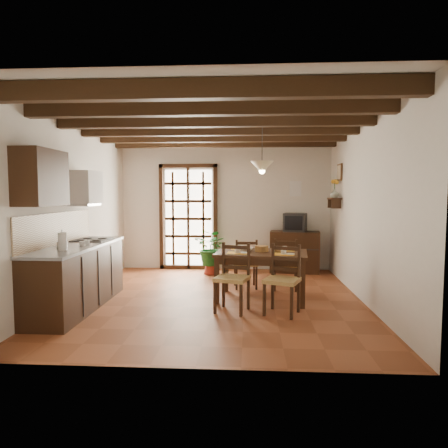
# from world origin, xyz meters

# --- Properties ---
(ground_plane) EXTENTS (5.00, 5.00, 0.00)m
(ground_plane) POSITION_xyz_m (0.00, 0.00, 0.00)
(ground_plane) COLOR brown
(room_shell) EXTENTS (4.52, 5.02, 2.81)m
(room_shell) POSITION_xyz_m (0.00, 0.00, 1.82)
(room_shell) COLOR silver
(room_shell) RESTS_ON ground_plane
(ceiling_beams) EXTENTS (4.50, 4.34, 0.20)m
(ceiling_beams) POSITION_xyz_m (0.00, 0.00, 2.69)
(ceiling_beams) COLOR black
(ceiling_beams) RESTS_ON room_shell
(french_door) EXTENTS (1.26, 0.11, 2.32)m
(french_door) POSITION_xyz_m (-0.80, 2.45, 1.18)
(french_door) COLOR white
(french_door) RESTS_ON ground_plane
(kitchen_counter) EXTENTS (0.64, 2.25, 1.38)m
(kitchen_counter) POSITION_xyz_m (-1.96, -0.60, 0.47)
(kitchen_counter) COLOR black
(kitchen_counter) RESTS_ON ground_plane
(upper_cabinet) EXTENTS (0.35, 0.80, 0.70)m
(upper_cabinet) POSITION_xyz_m (-2.08, -1.30, 1.85)
(upper_cabinet) COLOR black
(upper_cabinet) RESTS_ON room_shell
(range_hood) EXTENTS (0.38, 0.60, 0.54)m
(range_hood) POSITION_xyz_m (-2.05, -0.05, 1.73)
(range_hood) COLOR white
(range_hood) RESTS_ON room_shell
(counter_items) EXTENTS (0.50, 1.43, 0.25)m
(counter_items) POSITION_xyz_m (-1.95, -0.51, 0.96)
(counter_items) COLOR black
(counter_items) RESTS_ON kitchen_counter
(dining_table) EXTENTS (1.48, 1.05, 0.75)m
(dining_table) POSITION_xyz_m (0.71, 0.03, 0.65)
(dining_table) COLOR #392112
(dining_table) RESTS_ON ground_plane
(chair_near_left) EXTENTS (0.54, 0.52, 0.95)m
(chair_near_left) POSITION_xyz_m (0.28, -0.63, 0.30)
(chair_near_left) COLOR tan
(chair_near_left) RESTS_ON ground_plane
(chair_near_right) EXTENTS (0.56, 0.55, 0.95)m
(chair_near_right) POSITION_xyz_m (0.97, -0.72, 0.30)
(chair_near_right) COLOR tan
(chair_near_right) RESTS_ON ground_plane
(chair_far_left) EXTENTS (0.44, 0.42, 0.86)m
(chair_far_left) POSITION_xyz_m (0.46, 0.77, 0.27)
(chair_far_left) COLOR tan
(chair_far_left) RESTS_ON ground_plane
(chair_far_right) EXTENTS (0.44, 0.42, 0.89)m
(chair_far_right) POSITION_xyz_m (1.14, 0.68, 0.28)
(chair_far_right) COLOR tan
(chair_far_right) RESTS_ON ground_plane
(table_setting) EXTENTS (1.01, 0.67, 0.09)m
(table_setting) POSITION_xyz_m (0.71, 0.03, 0.78)
(table_setting) COLOR yellow
(table_setting) RESTS_ON dining_table
(table_bowl) EXTENTS (0.27, 0.27, 0.05)m
(table_bowl) POSITION_xyz_m (0.47, 0.10, 0.78)
(table_bowl) COLOR white
(table_bowl) RESTS_ON dining_table
(sideboard) EXTENTS (1.06, 0.58, 0.86)m
(sideboard) POSITION_xyz_m (1.47, 2.23, 0.43)
(sideboard) COLOR black
(sideboard) RESTS_ON ground_plane
(crt_tv) EXTENTS (0.54, 0.51, 0.38)m
(crt_tv) POSITION_xyz_m (1.47, 2.22, 1.05)
(crt_tv) COLOR black
(crt_tv) RESTS_ON sideboard
(fuse_box) EXTENTS (0.25, 0.03, 0.32)m
(fuse_box) POSITION_xyz_m (1.50, 2.48, 1.75)
(fuse_box) COLOR white
(fuse_box) RESTS_ON room_shell
(plant_pot) EXTENTS (0.33, 0.33, 0.20)m
(plant_pot) POSITION_xyz_m (-0.24, 1.90, 0.11)
(plant_pot) COLOR maroon
(plant_pot) RESTS_ON ground_plane
(potted_plant) EXTENTS (2.18, 2.06, 1.91)m
(potted_plant) POSITION_xyz_m (-0.24, 1.90, 0.57)
(potted_plant) COLOR #144C19
(potted_plant) RESTS_ON ground_plane
(wall_shelf) EXTENTS (0.20, 0.42, 0.20)m
(wall_shelf) POSITION_xyz_m (2.14, 1.60, 1.51)
(wall_shelf) COLOR black
(wall_shelf) RESTS_ON room_shell
(shelf_vase) EXTENTS (0.15, 0.15, 0.15)m
(shelf_vase) POSITION_xyz_m (2.14, 1.60, 1.65)
(shelf_vase) COLOR #B2BFB2
(shelf_vase) RESTS_ON wall_shelf
(shelf_flowers) EXTENTS (0.14, 0.14, 0.36)m
(shelf_flowers) POSITION_xyz_m (2.14, 1.60, 1.86)
(shelf_flowers) COLOR yellow
(shelf_flowers) RESTS_ON shelf_vase
(framed_picture) EXTENTS (0.03, 0.32, 0.32)m
(framed_picture) POSITION_xyz_m (2.22, 1.60, 2.05)
(framed_picture) COLOR brown
(framed_picture) RESTS_ON room_shell
(pendant_lamp) EXTENTS (0.36, 0.36, 0.84)m
(pendant_lamp) POSITION_xyz_m (0.71, 0.13, 2.08)
(pendant_lamp) COLOR black
(pendant_lamp) RESTS_ON room_shell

